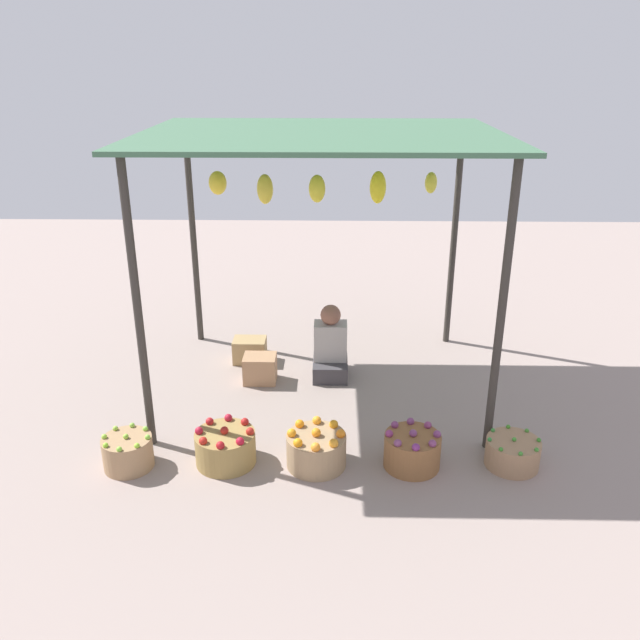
# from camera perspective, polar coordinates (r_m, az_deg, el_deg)

# --- Properties ---
(ground_plane) EXTENTS (14.00, 14.00, 0.00)m
(ground_plane) POSITION_cam_1_polar(r_m,az_deg,el_deg) (6.75, 0.10, -5.61)
(ground_plane) COLOR gray
(market_stall_structure) EXTENTS (3.21, 2.53, 2.52)m
(market_stall_structure) POSITION_cam_1_polar(r_m,az_deg,el_deg) (6.02, 0.04, 14.19)
(market_stall_structure) COLOR #38332D
(market_stall_structure) RESTS_ON ground
(vendor_person) EXTENTS (0.36, 0.44, 0.78)m
(vendor_person) POSITION_cam_1_polar(r_m,az_deg,el_deg) (6.81, 0.91, -2.55)
(vendor_person) COLOR #3B373B
(vendor_person) RESTS_ON ground
(basket_limes) EXTENTS (0.41, 0.41, 0.31)m
(basket_limes) POSITION_cam_1_polar(r_m,az_deg,el_deg) (5.67, -16.43, -11.00)
(basket_limes) COLOR #A37E57
(basket_limes) RESTS_ON ground
(basket_red_apples) EXTENTS (0.50, 0.50, 0.34)m
(basket_red_apples) POSITION_cam_1_polar(r_m,az_deg,el_deg) (5.55, -8.25, -10.92)
(basket_red_apples) COLOR olive
(basket_red_apples) RESTS_ON ground
(basket_oranges) EXTENTS (0.49, 0.49, 0.35)m
(basket_oranges) POSITION_cam_1_polar(r_m,az_deg,el_deg) (5.46, -0.33, -11.23)
(basket_oranges) COLOR #A0815C
(basket_oranges) RESTS_ON ground
(basket_purple_onions) EXTENTS (0.46, 0.46, 0.34)m
(basket_purple_onions) POSITION_cam_1_polar(r_m,az_deg,el_deg) (5.50, 8.05, -11.18)
(basket_purple_onions) COLOR brown
(basket_purple_onions) RESTS_ON ground
(basket_green_chilies) EXTENTS (0.44, 0.44, 0.26)m
(basket_green_chilies) POSITION_cam_1_polar(r_m,az_deg,el_deg) (5.70, 16.46, -11.05)
(basket_green_chilies) COLOR #A17A58
(basket_green_chilies) RESTS_ON ground
(wooden_crate_near_vendor) EXTENTS (0.33, 0.27, 0.28)m
(wooden_crate_near_vendor) POSITION_cam_1_polar(r_m,az_deg,el_deg) (6.78, -5.26, -4.25)
(wooden_crate_near_vendor) COLOR #AA7C58
(wooden_crate_near_vendor) RESTS_ON ground
(wooden_crate_stacked_rear) EXTENTS (0.35, 0.26, 0.26)m
(wooden_crate_stacked_rear) POSITION_cam_1_polar(r_m,az_deg,el_deg) (7.22, -6.15, -2.64)
(wooden_crate_stacked_rear) COLOR tan
(wooden_crate_stacked_rear) RESTS_ON ground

